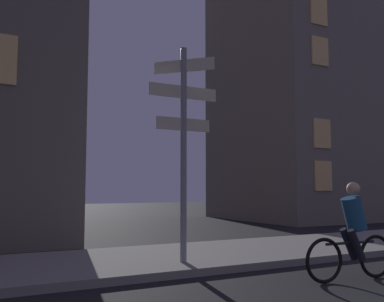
% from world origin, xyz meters
% --- Properties ---
extents(sidewalk_kerb, '(40.00, 3.23, 0.14)m').
position_xyz_m(sidewalk_kerb, '(0.00, 6.82, 0.07)').
color(sidewalk_kerb, gray).
rests_on(sidewalk_kerb, ground_plane).
extents(signpost, '(1.42, 0.88, 4.08)m').
position_xyz_m(signpost, '(-0.54, 5.92, 2.54)').
color(signpost, gray).
rests_on(signpost, sidewalk_kerb).
extents(cyclist, '(1.82, 0.35, 1.61)m').
position_xyz_m(cyclist, '(1.52, 3.78, 0.75)').
color(cyclist, black).
rests_on(cyclist, ground_plane).
extents(building_right_block, '(8.22, 7.22, 13.33)m').
position_xyz_m(building_right_block, '(11.30, 15.09, 6.67)').
color(building_right_block, slate).
rests_on(building_right_block, ground_plane).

